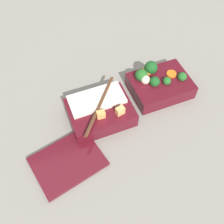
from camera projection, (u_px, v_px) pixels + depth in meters
name	position (u px, v px, depth m)	size (l,w,h in m)	color
ground_plane	(132.00, 107.00, 0.83)	(3.00, 3.00, 0.00)	gray
bento_tray_vegetable	(159.00, 84.00, 0.85)	(0.19, 0.15, 0.08)	#510F19
bento_tray_rice	(100.00, 111.00, 0.79)	(0.19, 0.18, 0.07)	#510F19
bento_lid	(68.00, 162.00, 0.72)	(0.18, 0.14, 0.01)	#510F19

